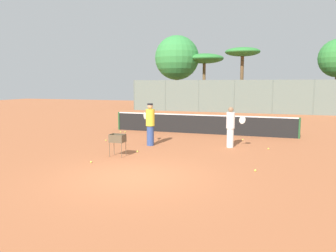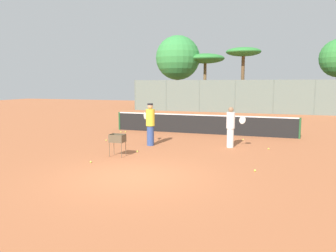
{
  "view_description": "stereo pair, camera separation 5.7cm",
  "coord_description": "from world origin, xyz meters",
  "px_view_note": "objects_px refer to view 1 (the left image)",
  "views": [
    {
      "loc": [
        4.03,
        -8.7,
        2.78
      ],
      "look_at": [
        -0.35,
        4.23,
        1.0
      ],
      "focal_mm": 35.0,
      "sensor_mm": 36.0,
      "label": 1
    },
    {
      "loc": [
        4.09,
        -8.68,
        2.78
      ],
      "look_at": [
        -0.35,
        4.23,
        1.0
      ],
      "focal_mm": 35.0,
      "sensor_mm": 36.0,
      "label": 2
    }
  ],
  "objects_px": {
    "ball_cart": "(117,140)",
    "tennis_net": "(201,124)",
    "player_red_cap": "(231,127)",
    "parked_car": "(274,105)",
    "player_white_outfit": "(150,124)"
  },
  "relations": [
    {
      "from": "player_white_outfit",
      "to": "ball_cart",
      "type": "relative_size",
      "value": 2.21
    },
    {
      "from": "player_red_cap",
      "to": "parked_car",
      "type": "relative_size",
      "value": 0.42
    },
    {
      "from": "player_red_cap",
      "to": "ball_cart",
      "type": "height_order",
      "value": "player_red_cap"
    },
    {
      "from": "player_white_outfit",
      "to": "player_red_cap",
      "type": "height_order",
      "value": "player_white_outfit"
    },
    {
      "from": "ball_cart",
      "to": "tennis_net",
      "type": "bearing_deg",
      "value": 75.05
    },
    {
      "from": "ball_cart",
      "to": "parked_car",
      "type": "height_order",
      "value": "parked_car"
    },
    {
      "from": "player_red_cap",
      "to": "ball_cart",
      "type": "bearing_deg",
      "value": -121.3
    },
    {
      "from": "player_red_cap",
      "to": "parked_car",
      "type": "height_order",
      "value": "player_red_cap"
    },
    {
      "from": "player_red_cap",
      "to": "parked_car",
      "type": "xyz_separation_m",
      "value": [
        1.46,
        20.03,
        -0.25
      ]
    },
    {
      "from": "player_white_outfit",
      "to": "parked_car",
      "type": "xyz_separation_m",
      "value": [
        4.93,
        20.75,
        -0.32
      ]
    },
    {
      "from": "player_white_outfit",
      "to": "parked_car",
      "type": "distance_m",
      "value": 21.34
    },
    {
      "from": "tennis_net",
      "to": "parked_car",
      "type": "relative_size",
      "value": 2.44
    },
    {
      "from": "tennis_net",
      "to": "ball_cart",
      "type": "relative_size",
      "value": 11.95
    },
    {
      "from": "player_red_cap",
      "to": "ball_cart",
      "type": "relative_size",
      "value": 2.06
    },
    {
      "from": "player_white_outfit",
      "to": "ball_cart",
      "type": "distance_m",
      "value": 2.53
    }
  ]
}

